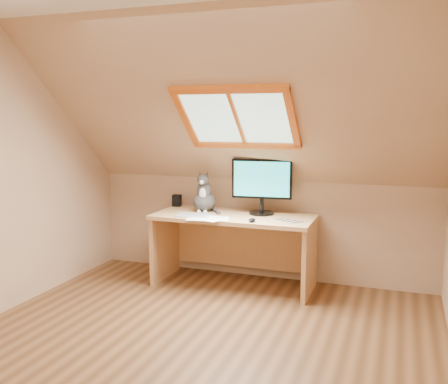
% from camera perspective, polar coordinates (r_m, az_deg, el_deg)
% --- Properties ---
extents(ground, '(3.50, 3.50, 0.00)m').
position_cam_1_polar(ground, '(3.72, -3.83, -17.38)').
color(ground, brown).
rests_on(ground, ground).
extents(room_shell, '(3.52, 3.52, 2.41)m').
position_cam_1_polar(room_shell, '(3.27, -4.74, 5.08)').
color(room_shell, tan).
rests_on(room_shell, ground).
extents(desk, '(1.54, 0.67, 0.70)m').
position_cam_1_polar(desk, '(4.89, 1.38, -4.99)').
color(desk, tan).
rests_on(desk, ground).
extents(monitor, '(0.58, 0.24, 0.53)m').
position_cam_1_polar(monitor, '(4.77, 4.35, 1.06)').
color(monitor, black).
rests_on(monitor, desk).
extents(cat, '(0.26, 0.30, 0.41)m').
position_cam_1_polar(cat, '(4.94, -2.27, -0.55)').
color(cat, '#45403D').
rests_on(cat, desk).
extents(desk_speaker, '(0.09, 0.09, 0.12)m').
position_cam_1_polar(desk_speaker, '(5.26, -5.41, -0.97)').
color(desk_speaker, black).
rests_on(desk_speaker, desk).
extents(graphics_tablet, '(0.34, 0.27, 0.01)m').
position_cam_1_polar(graphics_tablet, '(4.74, -3.54, -2.65)').
color(graphics_tablet, '#B2B2B7').
rests_on(graphics_tablet, desk).
extents(mouse, '(0.06, 0.10, 0.03)m').
position_cam_1_polar(mouse, '(4.47, 3.22, -3.23)').
color(mouse, black).
rests_on(mouse, desk).
extents(papers, '(0.35, 0.30, 0.01)m').
position_cam_1_polar(papers, '(4.60, -1.90, -3.04)').
color(papers, white).
rests_on(papers, desk).
extents(cables, '(0.51, 0.26, 0.01)m').
position_cam_1_polar(cables, '(4.54, 6.17, -3.22)').
color(cables, silver).
rests_on(cables, desk).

